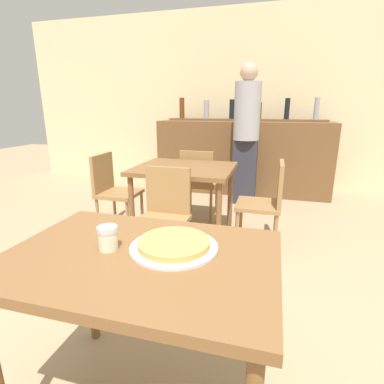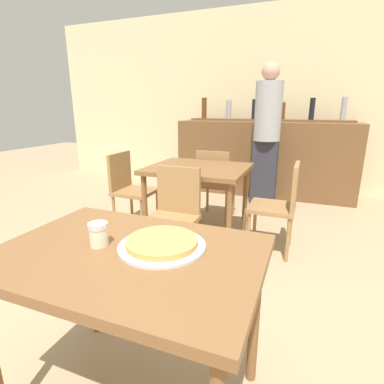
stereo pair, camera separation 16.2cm
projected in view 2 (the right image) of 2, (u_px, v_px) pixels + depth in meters
name	position (u px, v px, depth m)	size (l,w,h in m)	color
wall_back	(272.00, 100.00, 4.77)	(8.00, 0.05, 2.80)	beige
dining_table_near	(129.00, 271.00, 1.20)	(1.05, 0.73, 0.76)	brown
dining_table_far	(198.00, 176.00, 2.90)	(0.93, 0.80, 0.75)	brown
bar_counter	(264.00, 158.00, 4.55)	(2.60, 0.56, 1.09)	brown
bar_back_shelf	(266.00, 116.00, 4.51)	(2.39, 0.24, 0.35)	brown
chair_far_side_front	(174.00, 211.00, 2.43)	(0.40, 0.40, 0.84)	olive
chair_far_side_back	(215.00, 180.00, 3.46)	(0.40, 0.40, 0.84)	olive
chair_far_side_left	(129.00, 186.00, 3.22)	(0.40, 0.40, 0.84)	olive
chair_far_side_right	(281.00, 202.00, 2.67)	(0.40, 0.40, 0.84)	olive
pizza_tray	(162.00, 244.00, 1.20)	(0.35, 0.35, 0.04)	silver
cheese_shaker	(98.00, 234.00, 1.21)	(0.08, 0.08, 0.10)	beige
person_standing	(267.00, 131.00, 3.87)	(0.34, 0.34, 1.84)	#2D2D38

